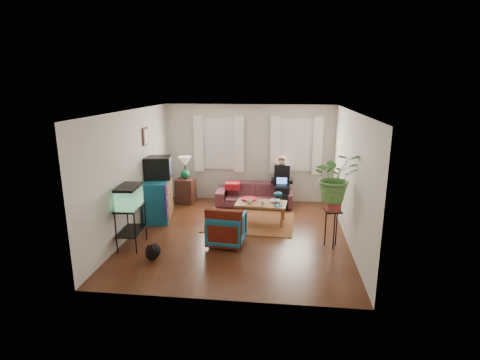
# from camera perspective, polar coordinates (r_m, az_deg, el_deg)

# --- Properties ---
(floor) EXTENTS (4.50, 5.00, 0.01)m
(floor) POSITION_cam_1_polar(r_m,az_deg,el_deg) (8.05, -0.32, -8.32)
(floor) COLOR #4F2B14
(floor) RESTS_ON ground
(ceiling) EXTENTS (4.50, 5.00, 0.01)m
(ceiling) POSITION_cam_1_polar(r_m,az_deg,el_deg) (7.44, -0.35, 10.48)
(ceiling) COLOR white
(ceiling) RESTS_ON wall_back
(wall_back) EXTENTS (4.50, 0.01, 2.60)m
(wall_back) POSITION_cam_1_polar(r_m,az_deg,el_deg) (10.07, 1.35, 4.08)
(wall_back) COLOR silver
(wall_back) RESTS_ON floor
(wall_front) EXTENTS (4.50, 0.01, 2.60)m
(wall_front) POSITION_cam_1_polar(r_m,az_deg,el_deg) (5.27, -3.58, -5.75)
(wall_front) COLOR silver
(wall_front) RESTS_ON floor
(wall_left) EXTENTS (0.01, 5.00, 2.60)m
(wall_left) POSITION_cam_1_polar(r_m,az_deg,el_deg) (8.21, -16.13, 1.10)
(wall_left) COLOR silver
(wall_left) RESTS_ON floor
(wall_right) EXTENTS (0.01, 5.00, 2.60)m
(wall_right) POSITION_cam_1_polar(r_m,az_deg,el_deg) (7.71, 16.50, 0.23)
(wall_right) COLOR silver
(wall_right) RESTS_ON floor
(window_left) EXTENTS (1.08, 0.04, 1.38)m
(window_left) POSITION_cam_1_polar(r_m,az_deg,el_deg) (10.11, -3.19, 5.54)
(window_left) COLOR white
(window_left) RESTS_ON wall_back
(window_right) EXTENTS (1.08, 0.04, 1.38)m
(window_right) POSITION_cam_1_polar(r_m,az_deg,el_deg) (9.98, 8.55, 5.28)
(window_right) COLOR white
(window_right) RESTS_ON wall_back
(curtains_left) EXTENTS (1.36, 0.06, 1.50)m
(curtains_left) POSITION_cam_1_polar(r_m,az_deg,el_deg) (10.04, -3.27, 5.47)
(curtains_left) COLOR white
(curtains_left) RESTS_ON wall_back
(curtains_right) EXTENTS (1.36, 0.06, 1.50)m
(curtains_right) POSITION_cam_1_polar(r_m,az_deg,el_deg) (9.90, 8.56, 5.21)
(curtains_right) COLOR white
(curtains_right) RESTS_ON wall_back
(picture_frame) EXTENTS (0.04, 0.32, 0.40)m
(picture_frame) POSITION_cam_1_polar(r_m,az_deg,el_deg) (8.86, -14.14, 6.46)
(picture_frame) COLOR #3D2616
(picture_frame) RESTS_ON wall_left
(area_rug) EXTENTS (2.08, 1.70, 0.01)m
(area_rug) POSITION_cam_1_polar(r_m,az_deg,el_deg) (8.73, 1.48, -6.40)
(area_rug) COLOR brown
(area_rug) RESTS_ON floor
(sofa) EXTENTS (2.00, 0.83, 0.77)m
(sofa) POSITION_cam_1_polar(r_m,az_deg,el_deg) (9.83, 2.18, -1.66)
(sofa) COLOR brown
(sofa) RESTS_ON floor
(seated_person) EXTENTS (0.51, 0.62, 1.18)m
(seated_person) POSITION_cam_1_polar(r_m,az_deg,el_deg) (9.77, 6.37, -0.61)
(seated_person) COLOR black
(seated_person) RESTS_ON sofa
(side_table) EXTENTS (0.49, 0.49, 0.67)m
(side_table) POSITION_cam_1_polar(r_m,az_deg,el_deg) (10.14, -8.25, -1.62)
(side_table) COLOR #3A2815
(side_table) RESTS_ON floor
(table_lamp) EXTENTS (0.37, 0.37, 0.61)m
(table_lamp) POSITION_cam_1_polar(r_m,az_deg,el_deg) (9.98, -8.38, 1.79)
(table_lamp) COLOR white
(table_lamp) RESTS_ON side_table
(dresser) EXTENTS (0.71, 1.14, 0.96)m
(dresser) POSITION_cam_1_polar(r_m,az_deg,el_deg) (9.05, -12.34, -2.82)
(dresser) COLOR #105A64
(dresser) RESTS_ON floor
(crt_tv) EXTENTS (0.67, 0.63, 0.51)m
(crt_tv) POSITION_cam_1_polar(r_m,az_deg,el_deg) (8.96, -12.36, 1.88)
(crt_tv) COLOR black
(crt_tv) RESTS_ON dresser
(aquarium_stand) EXTENTS (0.45, 0.76, 0.82)m
(aquarium_stand) POSITION_cam_1_polar(r_m,az_deg,el_deg) (7.66, -16.23, -6.85)
(aquarium_stand) COLOR black
(aquarium_stand) RESTS_ON floor
(aquarium) EXTENTS (0.41, 0.69, 0.43)m
(aquarium) POSITION_cam_1_polar(r_m,az_deg,el_deg) (7.46, -16.56, -2.36)
(aquarium) COLOR #7FD899
(aquarium) RESTS_ON aquarium_stand
(black_cat) EXTENTS (0.29, 0.42, 0.34)m
(black_cat) POSITION_cam_1_polar(r_m,az_deg,el_deg) (7.13, -13.13, -10.35)
(black_cat) COLOR black
(black_cat) RESTS_ON floor
(armchair) EXTENTS (0.75, 0.71, 0.71)m
(armchair) POSITION_cam_1_polar(r_m,az_deg,el_deg) (7.49, -2.02, -7.17)
(armchair) COLOR #126570
(armchair) RESTS_ON floor
(serape_throw) EXTENTS (0.73, 0.23, 0.59)m
(serape_throw) POSITION_cam_1_polar(r_m,az_deg,el_deg) (7.19, -2.55, -6.86)
(serape_throw) COLOR #9E0A0A
(serape_throw) RESTS_ON armchair
(coffee_table) EXTENTS (1.19, 0.72, 0.47)m
(coffee_table) POSITION_cam_1_polar(r_m,az_deg,el_deg) (8.67, 3.23, -4.97)
(coffee_table) COLOR brown
(coffee_table) RESTS_ON floor
(cup_a) EXTENTS (0.14, 0.14, 0.10)m
(cup_a) POSITION_cam_1_polar(r_m,az_deg,el_deg) (8.51, 1.43, -3.27)
(cup_a) COLOR white
(cup_a) RESTS_ON coffee_table
(cup_b) EXTENTS (0.11, 0.11, 0.10)m
(cup_b) POSITION_cam_1_polar(r_m,az_deg,el_deg) (8.39, 3.43, -3.58)
(cup_b) COLOR beige
(cup_b) RESTS_ON coffee_table
(bowl) EXTENTS (0.24, 0.24, 0.06)m
(bowl) POSITION_cam_1_polar(r_m,az_deg,el_deg) (8.64, 5.41, -3.22)
(bowl) COLOR white
(bowl) RESTS_ON coffee_table
(snack_tray) EXTENTS (0.38, 0.38, 0.04)m
(snack_tray) POSITION_cam_1_polar(r_m,az_deg,el_deg) (8.78, 1.39, -2.93)
(snack_tray) COLOR #B21414
(snack_tray) RESTS_ON coffee_table
(birdcage) EXTENTS (0.20, 0.20, 0.33)m
(birdcage) POSITION_cam_1_polar(r_m,az_deg,el_deg) (8.35, 5.81, -2.88)
(birdcage) COLOR #115B6B
(birdcage) RESTS_ON coffee_table
(plant_stand) EXTENTS (0.37, 0.37, 0.75)m
(plant_stand) POSITION_cam_1_polar(r_m,az_deg,el_deg) (7.56, 13.83, -7.23)
(plant_stand) COLOR black
(plant_stand) RESTS_ON floor
(potted_plant) EXTENTS (0.98, 0.89, 0.95)m
(potted_plant) POSITION_cam_1_polar(r_m,az_deg,el_deg) (7.29, 14.26, -0.67)
(potted_plant) COLOR #599947
(potted_plant) RESTS_ON plant_stand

